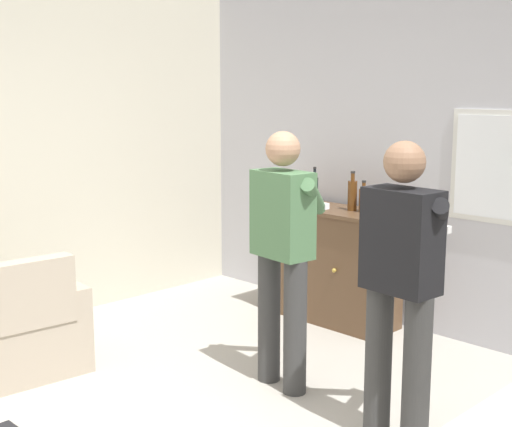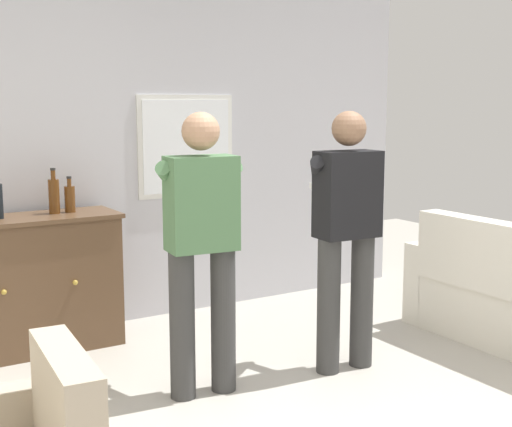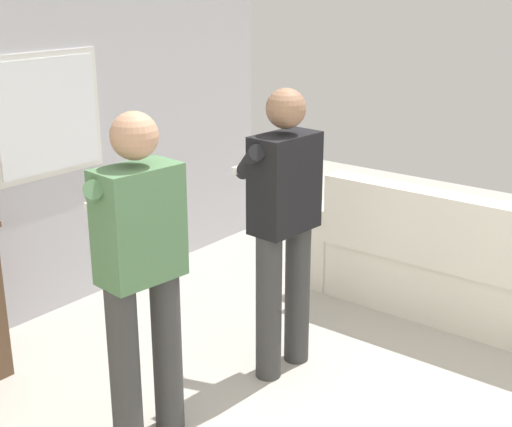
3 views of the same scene
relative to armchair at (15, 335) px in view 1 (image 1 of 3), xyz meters
name	(u,v)px [view 1 (image 1 of 3)]	position (x,y,z in m)	size (l,w,h in m)	color
wall_back_with_window	(455,160)	(1.64, 2.82, 1.11)	(5.20, 0.15, 2.80)	silver
armchair	(15,335)	(0.00, 0.00, 0.00)	(0.71, 0.93, 0.85)	#B2A38E
sideboard_cabinet	(330,264)	(0.73, 2.46, 0.19)	(1.22, 0.49, 0.96)	brown
bottle_wine_green	(314,190)	(0.54, 2.47, 0.80)	(0.06, 0.06, 0.33)	black
bottle_liquor_amber	(364,200)	(1.03, 2.49, 0.77)	(0.07, 0.07, 0.26)	#593314
bottle_spirits_clear	(352,195)	(0.92, 2.49, 0.80)	(0.08, 0.08, 0.32)	#593314
person_standing_left	(284,247)	(1.40, 1.17, 0.65)	(0.55, 0.50, 1.68)	#383838
person_standing_right	(402,280)	(2.37, 1.04, 0.65)	(0.56, 0.49, 1.68)	#383838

